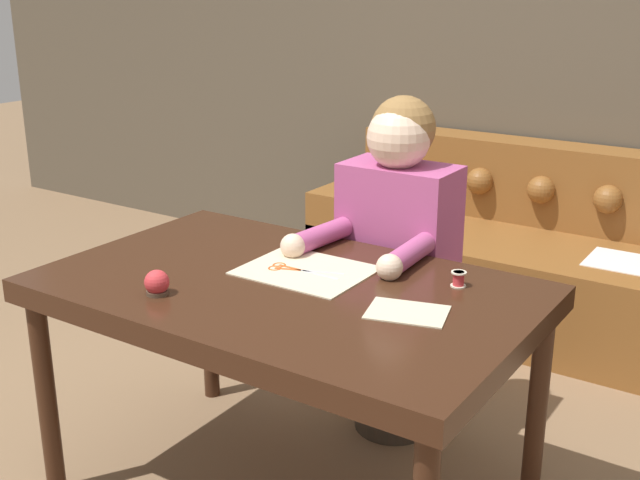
# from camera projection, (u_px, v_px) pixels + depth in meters

# --- Properties ---
(wall_back) EXTENTS (8.00, 0.06, 2.60)m
(wall_back) POSITION_uv_depth(u_px,v_px,m) (537.00, 39.00, 3.88)
(wall_back) COLOR brown
(wall_back) RESTS_ON ground_plane
(dining_table) EXTENTS (1.42, 0.88, 0.74)m
(dining_table) POSITION_uv_depth(u_px,v_px,m) (286.00, 305.00, 2.35)
(dining_table) COLOR #381E11
(dining_table) RESTS_ON ground_plane
(couch) EXTENTS (1.94, 0.79, 0.83)m
(couch) POSITION_uv_depth(u_px,v_px,m) (527.00, 262.00, 3.79)
(couch) COLOR brown
(couch) RESTS_ON ground_plane
(person) EXTENTS (0.43, 0.56, 1.22)m
(person) POSITION_uv_depth(u_px,v_px,m) (396.00, 268.00, 2.78)
(person) COLOR #33281E
(person) RESTS_ON ground_plane
(pattern_paper_main) EXTENTS (0.38, 0.31, 0.00)m
(pattern_paper_main) POSITION_uv_depth(u_px,v_px,m) (306.00, 270.00, 2.42)
(pattern_paper_main) COLOR beige
(pattern_paper_main) RESTS_ON dining_table
(pattern_paper_offcut) EXTENTS (0.24, 0.20, 0.00)m
(pattern_paper_offcut) POSITION_uv_depth(u_px,v_px,m) (407.00, 312.00, 2.12)
(pattern_paper_offcut) COLOR beige
(pattern_paper_offcut) RESTS_ON dining_table
(scissors) EXTENTS (0.24, 0.10, 0.01)m
(scissors) POSITION_uv_depth(u_px,v_px,m) (293.00, 270.00, 2.43)
(scissors) COLOR silver
(scissors) RESTS_ON dining_table
(thread_spool) EXTENTS (0.04, 0.04, 0.05)m
(thread_spool) POSITION_uv_depth(u_px,v_px,m) (458.00, 279.00, 2.30)
(thread_spool) COLOR red
(thread_spool) RESTS_ON dining_table
(pin_cushion) EXTENTS (0.07, 0.07, 0.07)m
(pin_cushion) POSITION_uv_depth(u_px,v_px,m) (157.00, 283.00, 2.23)
(pin_cushion) COLOR #4C3828
(pin_cushion) RESTS_ON dining_table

